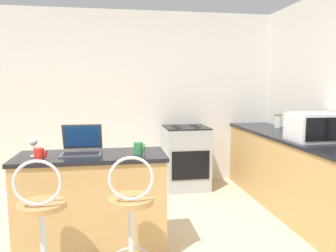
{
  "coord_description": "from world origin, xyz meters",
  "views": [
    {
      "loc": [
        -0.19,
        -2.25,
        1.52
      ],
      "look_at": [
        0.46,
        1.7,
        1.01
      ],
      "focal_mm": 35.0,
      "sensor_mm": 36.0,
      "label": 1
    }
  ],
  "objects_px": {
    "wine_glass_short": "(33,142)",
    "microwave": "(314,127)",
    "bar_stool_near": "(42,232)",
    "bar_stool_far": "(131,226)",
    "mug_green": "(139,148)",
    "storage_jar": "(278,121)",
    "stove_range": "(186,157)",
    "laptop": "(82,146)",
    "mug_red": "(39,155)"
  },
  "relations": [
    {
      "from": "laptop",
      "to": "microwave",
      "type": "relative_size",
      "value": 0.71
    },
    {
      "from": "wine_glass_short",
      "to": "bar_stool_far",
      "type": "bearing_deg",
      "value": -35.9
    },
    {
      "from": "bar_stool_far",
      "to": "wine_glass_short",
      "type": "bearing_deg",
      "value": 144.1
    },
    {
      "from": "bar_stool_near",
      "to": "bar_stool_far",
      "type": "relative_size",
      "value": 1.0
    },
    {
      "from": "microwave",
      "to": "mug_green",
      "type": "bearing_deg",
      "value": -169.59
    },
    {
      "from": "microwave",
      "to": "stove_range",
      "type": "xyz_separation_m",
      "value": [
        -1.1,
        1.41,
        -0.61
      ]
    },
    {
      "from": "wine_glass_short",
      "to": "microwave",
      "type": "bearing_deg",
      "value": 6.33
    },
    {
      "from": "bar_stool_far",
      "to": "stove_range",
      "type": "relative_size",
      "value": 1.12
    },
    {
      "from": "laptop",
      "to": "microwave",
      "type": "bearing_deg",
      "value": 5.7
    },
    {
      "from": "bar_stool_near",
      "to": "stove_range",
      "type": "xyz_separation_m",
      "value": [
        1.55,
        2.29,
        -0.03
      ]
    },
    {
      "from": "storage_jar",
      "to": "mug_red",
      "type": "height_order",
      "value": "storage_jar"
    },
    {
      "from": "microwave",
      "to": "storage_jar",
      "type": "xyz_separation_m",
      "value": [
        0.16,
        1.09,
        -0.06
      ]
    },
    {
      "from": "laptop",
      "to": "microwave",
      "type": "distance_m",
      "value": 2.43
    },
    {
      "from": "microwave",
      "to": "wine_glass_short",
      "type": "xyz_separation_m",
      "value": [
        -2.81,
        -0.31,
        -0.03
      ]
    },
    {
      "from": "bar_stool_far",
      "to": "mug_green",
      "type": "height_order",
      "value": "bar_stool_far"
    },
    {
      "from": "bar_stool_far",
      "to": "stove_range",
      "type": "bearing_deg",
      "value": 68.17
    },
    {
      "from": "stove_range",
      "to": "mug_red",
      "type": "height_order",
      "value": "mug_red"
    },
    {
      "from": "storage_jar",
      "to": "mug_red",
      "type": "relative_size",
      "value": 1.88
    },
    {
      "from": "bar_stool_far",
      "to": "storage_jar",
      "type": "relative_size",
      "value": 5.35
    },
    {
      "from": "bar_stool_near",
      "to": "mug_green",
      "type": "bearing_deg",
      "value": 36.3
    },
    {
      "from": "storage_jar",
      "to": "mug_green",
      "type": "height_order",
      "value": "storage_jar"
    },
    {
      "from": "bar_stool_near",
      "to": "stove_range",
      "type": "height_order",
      "value": "bar_stool_near"
    },
    {
      "from": "storage_jar",
      "to": "wine_glass_short",
      "type": "distance_m",
      "value": 3.29
    },
    {
      "from": "bar_stool_far",
      "to": "mug_red",
      "type": "bearing_deg",
      "value": 151.55
    },
    {
      "from": "bar_stool_near",
      "to": "mug_green",
      "type": "relative_size",
      "value": 10.04
    },
    {
      "from": "bar_stool_far",
      "to": "storage_jar",
      "type": "height_order",
      "value": "storage_jar"
    },
    {
      "from": "laptop",
      "to": "storage_jar",
      "type": "xyz_separation_m",
      "value": [
        2.58,
        1.33,
        0.03
      ]
    },
    {
      "from": "mug_red",
      "to": "bar_stool_far",
      "type": "bearing_deg",
      "value": -28.45
    },
    {
      "from": "stove_range",
      "to": "microwave",
      "type": "bearing_deg",
      "value": -51.94
    },
    {
      "from": "storage_jar",
      "to": "mug_red",
      "type": "distance_m",
      "value": 3.3
    },
    {
      "from": "wine_glass_short",
      "to": "mug_green",
      "type": "bearing_deg",
      "value": -2.62
    },
    {
      "from": "stove_range",
      "to": "mug_green",
      "type": "xyz_separation_m",
      "value": [
        -0.82,
        -1.76,
        0.51
      ]
    },
    {
      "from": "laptop",
      "to": "mug_green",
      "type": "height_order",
      "value": "laptop"
    },
    {
      "from": "bar_stool_near",
      "to": "wine_glass_short",
      "type": "distance_m",
      "value": 0.81
    },
    {
      "from": "bar_stool_near",
      "to": "mug_green",
      "type": "height_order",
      "value": "bar_stool_near"
    },
    {
      "from": "laptop",
      "to": "microwave",
      "type": "xyz_separation_m",
      "value": [
        2.42,
        0.24,
        0.09
      ]
    },
    {
      "from": "microwave",
      "to": "stove_range",
      "type": "height_order",
      "value": "microwave"
    },
    {
      "from": "microwave",
      "to": "mug_green",
      "type": "relative_size",
      "value": 4.86
    },
    {
      "from": "laptop",
      "to": "stove_range",
      "type": "height_order",
      "value": "laptop"
    },
    {
      "from": "laptop",
      "to": "bar_stool_far",
      "type": "bearing_deg",
      "value": -58.1
    },
    {
      "from": "storage_jar",
      "to": "mug_green",
      "type": "xyz_separation_m",
      "value": [
        -2.08,
        -1.45,
        -0.05
      ]
    },
    {
      "from": "bar_stool_far",
      "to": "laptop",
      "type": "distance_m",
      "value": 0.9
    },
    {
      "from": "storage_jar",
      "to": "bar_stool_near",
      "type": "bearing_deg",
      "value": -144.79
    },
    {
      "from": "stove_range",
      "to": "laptop",
      "type": "bearing_deg",
      "value": -128.69
    },
    {
      "from": "bar_stool_near",
      "to": "microwave",
      "type": "xyz_separation_m",
      "value": [
        2.65,
        0.89,
        0.58
      ]
    },
    {
      "from": "microwave",
      "to": "wine_glass_short",
      "type": "bearing_deg",
      "value": -173.67
    },
    {
      "from": "laptop",
      "to": "wine_glass_short",
      "type": "bearing_deg",
      "value": -169.83
    },
    {
      "from": "laptop",
      "to": "mug_red",
      "type": "bearing_deg",
      "value": -139.34
    },
    {
      "from": "mug_red",
      "to": "mug_green",
      "type": "height_order",
      "value": "same"
    },
    {
      "from": "stove_range",
      "to": "wine_glass_short",
      "type": "height_order",
      "value": "wine_glass_short"
    }
  ]
}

